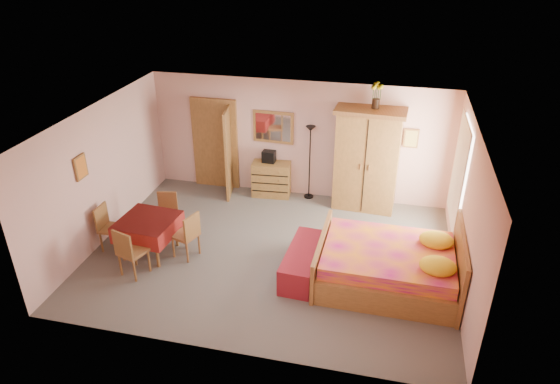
% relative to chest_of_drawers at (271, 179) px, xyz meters
% --- Properties ---
extents(floor, '(6.50, 6.50, 0.00)m').
position_rel_chest_of_drawers_xyz_m(floor, '(0.55, -2.26, -0.40)').
color(floor, slate).
rests_on(floor, ground).
extents(ceiling, '(6.50, 6.50, 0.00)m').
position_rel_chest_of_drawers_xyz_m(ceiling, '(0.55, -2.26, 2.20)').
color(ceiling, brown).
rests_on(ceiling, wall_back).
extents(wall_back, '(6.50, 0.10, 2.60)m').
position_rel_chest_of_drawers_xyz_m(wall_back, '(0.55, 0.24, 0.90)').
color(wall_back, '#DAA89E').
rests_on(wall_back, floor).
extents(wall_front, '(6.50, 0.10, 2.60)m').
position_rel_chest_of_drawers_xyz_m(wall_front, '(0.55, -4.76, 0.90)').
color(wall_front, '#DAA89E').
rests_on(wall_front, floor).
extents(wall_left, '(0.10, 5.00, 2.60)m').
position_rel_chest_of_drawers_xyz_m(wall_left, '(-2.70, -2.26, 0.90)').
color(wall_left, '#DAA89E').
rests_on(wall_left, floor).
extents(wall_right, '(0.10, 5.00, 2.60)m').
position_rel_chest_of_drawers_xyz_m(wall_right, '(3.80, -2.26, 0.90)').
color(wall_right, '#DAA89E').
rests_on(wall_right, floor).
extents(doorway, '(1.06, 0.12, 2.15)m').
position_rel_chest_of_drawers_xyz_m(doorway, '(-1.35, 0.21, 0.63)').
color(doorway, '#9E6B35').
rests_on(doorway, floor).
extents(window, '(0.08, 1.40, 1.95)m').
position_rel_chest_of_drawers_xyz_m(window, '(3.76, -1.06, 1.05)').
color(window, white).
rests_on(window, wall_right).
extents(picture_left, '(0.04, 0.32, 0.42)m').
position_rel_chest_of_drawers_xyz_m(picture_left, '(-2.67, -2.86, 1.30)').
color(picture_left, orange).
rests_on(picture_left, wall_left).
extents(picture_back, '(0.30, 0.04, 0.40)m').
position_rel_chest_of_drawers_xyz_m(picture_back, '(2.90, 0.21, 1.15)').
color(picture_back, '#D8BF59').
rests_on(picture_back, wall_back).
extents(chest_of_drawers, '(0.87, 0.49, 0.79)m').
position_rel_chest_of_drawers_xyz_m(chest_of_drawers, '(0.00, 0.00, 0.00)').
color(chest_of_drawers, olive).
rests_on(chest_of_drawers, floor).
extents(wall_mirror, '(0.91, 0.09, 0.71)m').
position_rel_chest_of_drawers_xyz_m(wall_mirror, '(0.00, 0.21, 1.15)').
color(wall_mirror, white).
rests_on(wall_mirror, wall_back).
extents(stereo, '(0.29, 0.22, 0.26)m').
position_rel_chest_of_drawers_xyz_m(stereo, '(-0.06, 0.05, 0.53)').
color(stereo, black).
rests_on(stereo, chest_of_drawers).
extents(floor_lamp, '(0.24, 0.24, 1.68)m').
position_rel_chest_of_drawers_xyz_m(floor_lamp, '(0.84, 0.10, 0.44)').
color(floor_lamp, black).
rests_on(floor_lamp, floor).
extents(wardrobe, '(1.44, 0.80, 2.20)m').
position_rel_chest_of_drawers_xyz_m(wardrobe, '(2.06, -0.05, 0.71)').
color(wardrobe, '#A17036').
rests_on(wardrobe, floor).
extents(sunflower_vase, '(0.21, 0.21, 0.53)m').
position_rel_chest_of_drawers_xyz_m(sunflower_vase, '(2.14, -0.02, 2.07)').
color(sunflower_vase, yellow).
rests_on(sunflower_vase, wardrobe).
extents(bed, '(2.36, 1.87, 1.08)m').
position_rel_chest_of_drawers_xyz_m(bed, '(2.65, -2.63, 0.14)').
color(bed, '#B91276').
rests_on(bed, floor).
extents(bench, '(0.62, 1.48, 0.48)m').
position_rel_chest_of_drawers_xyz_m(bench, '(1.24, -2.71, -0.15)').
color(bench, maroon).
rests_on(bench, floor).
extents(dining_table, '(1.05, 1.05, 0.71)m').
position_rel_chest_of_drawers_xyz_m(dining_table, '(-1.62, -2.72, -0.04)').
color(dining_table, maroon).
rests_on(dining_table, floor).
extents(chair_south, '(0.53, 0.53, 0.92)m').
position_rel_chest_of_drawers_xyz_m(chair_south, '(-1.60, -3.36, 0.07)').
color(chair_south, '#946032').
rests_on(chair_south, floor).
extents(chair_north, '(0.45, 0.45, 0.84)m').
position_rel_chest_of_drawers_xyz_m(chair_north, '(-1.59, -2.03, 0.02)').
color(chair_north, '#925B31').
rests_on(chair_north, floor).
extents(chair_west, '(0.40, 0.40, 0.88)m').
position_rel_chest_of_drawers_xyz_m(chair_west, '(-2.36, -2.74, 0.04)').
color(chair_west, '#8F5D30').
rests_on(chair_west, floor).
extents(chair_east, '(0.51, 0.51, 0.89)m').
position_rel_chest_of_drawers_xyz_m(chair_east, '(-0.95, -2.66, 0.05)').
color(chair_east, '#965D32').
rests_on(chair_east, floor).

